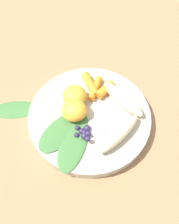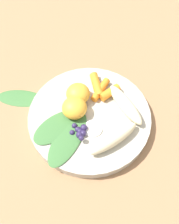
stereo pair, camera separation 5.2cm
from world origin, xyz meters
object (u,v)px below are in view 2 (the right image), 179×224
Objects in this scene: bowl at (90,117)px; banana_peeled_right at (113,138)px; banana_peeled_left at (125,105)px; kale_leaf_stray at (21,98)px; orange_segment_near at (74,108)px.

bowl is 2.34× the size of banana_peeled_right.
banana_peeled_left reaches higher than bowl.
banana_peeled_left is at bearing 76.86° from bowl.
banana_peeled_left is at bearing 176.51° from kale_leaf_stray.
banana_peeled_left is 0.09m from banana_peeled_right.
bowl is 2.35× the size of kale_leaf_stray.
bowl reaches higher than kale_leaf_stray.
bowl is 4.99× the size of orange_segment_near.
kale_leaf_stray is at bearing -134.96° from bowl.
bowl is at bearing 71.31° from banana_peeled_left.
banana_peeled_right is (0.06, -0.06, 0.00)m from banana_peeled_left.
banana_peeled_right reaches higher than kale_leaf_stray.
orange_segment_near reaches higher than bowl.
banana_peeled_left is 1.00× the size of kale_leaf_stray.
orange_segment_near is at bearing -122.72° from bowl.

